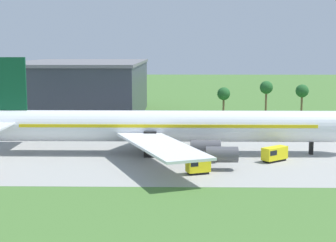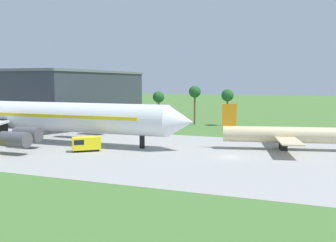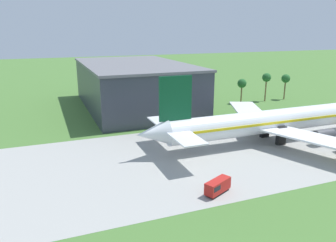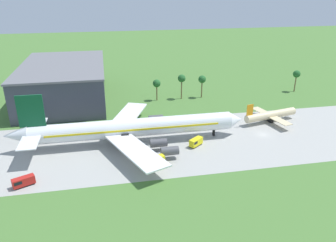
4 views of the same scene
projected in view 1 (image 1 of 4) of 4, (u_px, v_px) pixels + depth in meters
jet_airliner at (161, 126)px, 101.16m from camera, size 79.74×56.52×19.03m
fuel_truck at (198, 165)px, 85.44m from camera, size 4.29×3.21×2.85m
catering_van at (274, 154)px, 94.76m from camera, size 5.31×4.74×2.72m
terminal_building at (81, 90)px, 153.25m from camera, size 36.72×61.20×16.77m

